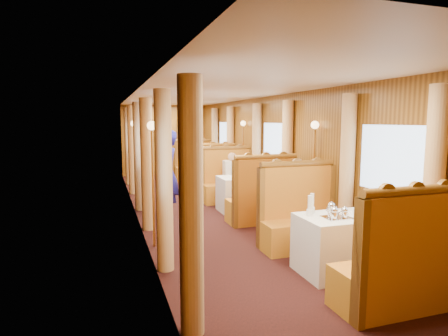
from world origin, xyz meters
name	(u,v)px	position (x,y,z in m)	size (l,w,h in m)	color
floor	(210,213)	(0.00, 0.00, 0.00)	(3.00, 12.00, 0.01)	black
ceiling	(210,94)	(0.00, 0.00, 2.50)	(3.00, 12.00, 0.01)	silver
wall_far	(165,140)	(0.00, 6.00, 1.25)	(3.00, 2.50, 0.01)	brown
wall_left	(136,157)	(-1.50, 0.00, 1.25)	(12.00, 2.50, 0.01)	brown
wall_right	(275,153)	(1.50, 0.00, 1.25)	(12.00, 2.50, 0.01)	brown
doorway_far	(165,147)	(0.00, 5.97, 1.00)	(0.80, 0.04, 2.00)	#8F5E21
table_near	(340,244)	(0.75, -3.50, 0.38)	(1.05, 0.72, 0.75)	white
banquette_near_fwd	(399,271)	(0.75, -4.51, 0.42)	(1.30, 0.55, 1.34)	#AB4913
banquette_near_aft	(301,221)	(0.75, -2.49, 0.42)	(1.30, 0.55, 1.34)	#AB4913
table_mid	(243,194)	(0.75, 0.00, 0.38)	(1.05, 0.72, 0.75)	white
banquette_mid_fwd	(262,201)	(0.75, -1.01, 0.42)	(1.30, 0.55, 1.34)	#AB4913
banquette_mid_aft	(228,184)	(0.75, 1.01, 0.42)	(1.30, 0.55, 1.34)	#AB4913
table_far	(203,173)	(0.75, 3.50, 0.38)	(1.05, 0.72, 0.75)	white
banquette_far_fwd	(212,176)	(0.75, 2.49, 0.42)	(1.30, 0.55, 1.34)	#AB4913
banquette_far_aft	(195,167)	(0.75, 4.51, 0.42)	(1.30, 0.55, 1.34)	#AB4913
tea_tray	(337,218)	(0.63, -3.58, 0.76)	(0.34, 0.26, 0.01)	silver
teapot_left	(334,215)	(0.55, -3.64, 0.81)	(0.15, 0.12, 0.13)	silver
teapot_right	(344,214)	(0.70, -3.63, 0.81)	(0.14, 0.11, 0.12)	silver
teapot_back	(331,210)	(0.65, -3.43, 0.81)	(0.16, 0.12, 0.13)	silver
fruit_plate	(366,215)	(1.03, -3.63, 0.77)	(0.21, 0.21, 0.05)	white
cup_inboard	(310,208)	(0.37, -3.37, 0.86)	(0.08, 0.08, 0.26)	white
cup_outboard	(312,205)	(0.46, -3.27, 0.86)	(0.08, 0.08, 0.26)	white
rose_vase_mid	(244,169)	(0.75, -0.03, 0.93)	(0.06, 0.06, 0.36)	silver
rose_vase_far	(202,155)	(0.73, 3.47, 0.93)	(0.06, 0.06, 0.36)	silver
window_left_near	(165,168)	(-1.49, -3.50, 1.45)	(1.20, 0.90, 0.01)	#90ADD4
curtain_left_near_a	(191,209)	(-1.38, -4.28, 1.18)	(0.22, 0.22, 2.35)	#DDAC71
curtain_left_near_b	(164,182)	(-1.38, -2.72, 1.18)	(0.22, 0.22, 2.35)	#DDAC71
window_right_near	(391,159)	(1.49, -3.50, 1.45)	(1.20, 0.90, 0.01)	#90ADD4
curtain_right_near_a	(433,191)	(1.38, -4.28, 1.18)	(0.22, 0.22, 2.35)	#DDAC71
curtain_right_near_b	(347,173)	(1.38, -2.72, 1.18)	(0.22, 0.22, 2.35)	#DDAC71
window_left_mid	(137,147)	(-1.49, 0.00, 1.45)	(1.20, 0.90, 0.01)	#90ADD4
curtain_left_mid_a	(147,165)	(-1.38, -0.78, 1.18)	(0.22, 0.22, 2.35)	#DDAC71
curtain_left_mid_b	(139,157)	(-1.38, 0.78, 1.18)	(0.22, 0.22, 2.35)	#DDAC71
window_right_mid	(275,144)	(1.49, 0.00, 1.45)	(1.20, 0.90, 0.01)	#90ADD4
curtain_right_mid_a	(287,160)	(1.38, -0.78, 1.18)	(0.22, 0.22, 2.35)	#DDAC71
curtain_right_mid_b	(257,153)	(1.38, 0.78, 1.18)	(0.22, 0.22, 2.35)	#DDAC71
window_left_far	(126,138)	(-1.49, 3.50, 1.45)	(1.20, 0.90, 0.01)	#90ADD4
curtain_left_far_a	(132,150)	(-1.38, 2.72, 1.18)	(0.22, 0.22, 2.35)	#DDAC71
curtain_left_far_b	(128,146)	(-1.38, 4.28, 1.18)	(0.22, 0.22, 2.35)	#DDAC71
window_right_far	(225,137)	(1.49, 3.50, 1.45)	(1.20, 0.90, 0.01)	#90ADD4
curtain_right_far_a	(230,148)	(1.38, 2.72, 1.18)	(0.22, 0.22, 2.35)	#DDAC71
curtain_right_far_b	(215,144)	(1.38, 4.28, 1.18)	(0.22, 0.22, 2.35)	#DDAC71
sconce_left_fore	(152,158)	(-1.40, -1.75, 1.38)	(0.14, 0.14, 1.95)	#BF8C3F
sconce_right_fore	(314,153)	(1.40, -1.75, 1.38)	(0.14, 0.14, 1.95)	#BF8C3F
sconce_left_aft	(134,144)	(-1.40, 1.75, 1.38)	(0.14, 0.14, 1.95)	#BF8C3F
sconce_right_aft	(243,142)	(1.40, 1.75, 1.38)	(0.14, 0.14, 1.95)	#BF8C3F
steward	(168,174)	(-0.89, -0.03, 0.88)	(0.64, 0.42, 1.77)	navy
passenger	(233,173)	(0.75, 0.72, 0.74)	(0.40, 0.44, 0.76)	beige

